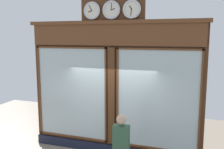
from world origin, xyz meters
TOP-DOWN VIEW (x-y plane):
  - shop_facade at (-0.00, -0.13)m, footprint 5.06×0.42m
  - pedestrian at (-0.70, 1.42)m, footprint 0.38×0.25m

SIDE VIEW (x-z plane):
  - pedestrian at x=-0.70m, z-range 0.09..1.78m
  - shop_facade at x=0.00m, z-range -0.26..4.16m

